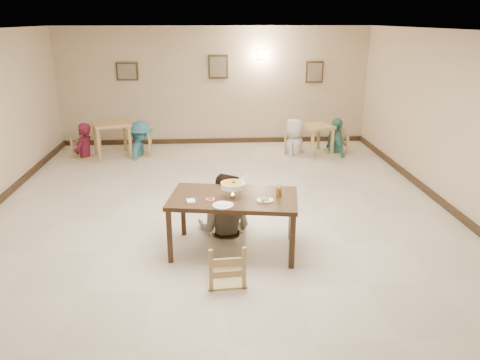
{
  "coord_description": "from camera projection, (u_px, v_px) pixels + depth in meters",
  "views": [
    {
      "loc": [
        -0.15,
        -7.25,
        3.17
      ],
      "look_at": [
        0.29,
        -0.57,
        0.85
      ],
      "focal_mm": 35.0,
      "sensor_mm": 36.0,
      "label": 1
    }
  ],
  "objects": [
    {
      "name": "picture_a",
      "position": [
        127.0,
        71.0,
        11.79
      ],
      "size": [
        0.55,
        0.04,
        0.45
      ],
      "color": "#3C2D17",
      "rests_on": "wall_back"
    },
    {
      "name": "bg_diner_c",
      "position": [
        295.0,
        119.0,
        11.35
      ],
      "size": [
        0.85,
        0.99,
        1.72
      ],
      "primitive_type": "imported",
      "rotation": [
        0.0,
        0.0,
        4.28
      ],
      "color": "silver",
      "rests_on": "floor"
    },
    {
      "name": "picture_c",
      "position": [
        315.0,
        72.0,
        12.11
      ],
      "size": [
        0.45,
        0.04,
        0.55
      ],
      "color": "#3C2D17",
      "rests_on": "wall_back"
    },
    {
      "name": "bg_table_right",
      "position": [
        316.0,
        131.0,
        11.43
      ],
      "size": [
        0.91,
        0.91,
        0.7
      ],
      "rotation": [
        0.0,
        0.0,
        0.38
      ],
      "color": "tan",
      "rests_on": "floor"
    },
    {
      "name": "rice_plate_near",
      "position": [
        223.0,
        205.0,
        6.15
      ],
      "size": [
        0.28,
        0.28,
        0.06
      ],
      "color": "white",
      "rests_on": "main_table"
    },
    {
      "name": "napkin_cutlery",
      "position": [
        191.0,
        201.0,
        6.29
      ],
      "size": [
        0.15,
        0.23,
        0.03
      ],
      "color": "white",
      "rests_on": "main_table"
    },
    {
      "name": "bg_chair_lr",
      "position": [
        140.0,
        135.0,
        11.21
      ],
      "size": [
        0.49,
        0.49,
        1.04
      ],
      "rotation": [
        0.0,
        0.0,
        -1.53
      ],
      "color": "tan",
      "rests_on": "floor"
    },
    {
      "name": "wall_sconce",
      "position": [
        261.0,
        54.0,
        11.88
      ],
      "size": [
        0.16,
        0.05,
        0.22
      ],
      "primitive_type": "cube",
      "color": "#FFD88C",
      "rests_on": "wall_back"
    },
    {
      "name": "baseboard_right",
      "position": [
        449.0,
        208.0,
        8.11
      ],
      "size": [
        0.06,
        10.0,
        0.12
      ],
      "primitive_type": "cube",
      "color": "#312213",
      "rests_on": "floor"
    },
    {
      "name": "bg_diner_d",
      "position": [
        337.0,
        118.0,
        11.39
      ],
      "size": [
        0.55,
        1.07,
        1.74
      ],
      "primitive_type": "imported",
      "rotation": [
        0.0,
        0.0,
        1.7
      ],
      "color": "teal",
      "rests_on": "floor"
    },
    {
      "name": "wall_right",
      "position": [
        464.0,
        126.0,
        7.64
      ],
      "size": [
        0.0,
        10.0,
        10.0
      ],
      "primitive_type": "plane",
      "rotation": [
        1.57,
        0.0,
        -1.57
      ],
      "color": "beige",
      "rests_on": "floor"
    },
    {
      "name": "chair_far",
      "position": [
        226.0,
        200.0,
        7.29
      ],
      "size": [
        0.46,
        0.46,
        0.98
      ],
      "rotation": [
        0.0,
        0.0,
        0.1
      ],
      "color": "tan",
      "rests_on": "floor"
    },
    {
      "name": "curry_warmer",
      "position": [
        233.0,
        185.0,
        6.41
      ],
      "size": [
        0.37,
        0.33,
        0.3
      ],
      "color": "silver",
      "rests_on": "main_table"
    },
    {
      "name": "main_diner",
      "position": [
        224.0,
        174.0,
        7.08
      ],
      "size": [
        1.09,
        0.96,
        1.88
      ],
      "primitive_type": "imported",
      "rotation": [
        0.0,
        0.0,
        2.82
      ],
      "color": "gray",
      "rests_on": "floor"
    },
    {
      "name": "floor",
      "position": [
        220.0,
        217.0,
        7.88
      ],
      "size": [
        10.0,
        10.0,
        0.0
      ],
      "primitive_type": "plane",
      "color": "beige",
      "rests_on": "ground"
    },
    {
      "name": "rice_plate_far",
      "position": [
        233.0,
        188.0,
        6.79
      ],
      "size": [
        0.32,
        0.32,
        0.07
      ],
      "color": "white",
      "rests_on": "main_table"
    },
    {
      "name": "bg_diner_a",
      "position": [
        82.0,
        123.0,
        10.98
      ],
      "size": [
        0.56,
        0.7,
        1.67
      ],
      "primitive_type": "imported",
      "rotation": [
        0.0,
        0.0,
        4.42
      ],
      "color": "maroon",
      "rests_on": "floor"
    },
    {
      "name": "fried_plate",
      "position": [
        265.0,
        200.0,
        6.32
      ],
      "size": [
        0.23,
        0.23,
        0.05
      ],
      "color": "white",
      "rests_on": "main_table"
    },
    {
      "name": "wall_back",
      "position": [
        215.0,
        86.0,
        12.1
      ],
      "size": [
        10.0,
        0.0,
        10.0
      ],
      "primitive_type": "plane",
      "rotation": [
        1.57,
        0.0,
        0.0
      ],
      "color": "beige",
      "rests_on": "floor"
    },
    {
      "name": "bg_diner_b",
      "position": [
        139.0,
        121.0,
        11.1
      ],
      "size": [
        0.72,
        1.15,
        1.72
      ],
      "primitive_type": "imported",
      "rotation": [
        0.0,
        0.0,
        1.5
      ],
      "color": "teal",
      "rests_on": "floor"
    },
    {
      "name": "chili_dish",
      "position": [
        210.0,
        199.0,
        6.36
      ],
      "size": [
        0.12,
        0.12,
        0.02
      ],
      "color": "white",
      "rests_on": "main_table"
    },
    {
      "name": "picture_b",
      "position": [
        218.0,
        67.0,
        11.9
      ],
      "size": [
        0.5,
        0.04,
        0.6
      ],
      "color": "#3C2D17",
      "rests_on": "wall_back"
    },
    {
      "name": "bg_table_left",
      "position": [
        112.0,
        128.0,
        11.13
      ],
      "size": [
        1.06,
        1.06,
        0.83
      ],
      "rotation": [
        0.0,
        0.0,
        0.34
      ],
      "color": "tan",
      "rests_on": "floor"
    },
    {
      "name": "baseboard_back",
      "position": [
        215.0,
        141.0,
        12.55
      ],
      "size": [
        8.0,
        0.06,
        0.12
      ],
      "primitive_type": "cube",
      "color": "#312213",
      "rests_on": "floor"
    },
    {
      "name": "bg_chair_rl",
      "position": [
        295.0,
        134.0,
        11.47
      ],
      "size": [
        0.45,
        0.45,
        0.96
      ],
      "rotation": [
        0.0,
        0.0,
        1.3
      ],
      "color": "tan",
      "rests_on": "floor"
    },
    {
      "name": "wall_front",
      "position": [
        240.0,
        327.0,
        2.67
      ],
      "size": [
        10.0,
        0.0,
        10.0
      ],
      "primitive_type": "plane",
      "rotation": [
        -1.57,
        0.0,
        0.0
      ],
      "color": "beige",
      "rests_on": "floor"
    },
    {
      "name": "bg_chair_rr",
      "position": [
        337.0,
        131.0,
        11.5
      ],
      "size": [
        0.51,
        0.51,
        1.09
      ],
      "rotation": [
        0.0,
        0.0,
        -1.57
      ],
      "color": "tan",
      "rests_on": "floor"
    },
    {
      "name": "main_table",
      "position": [
        234.0,
        202.0,
        6.52
      ],
      "size": [
        1.9,
        1.26,
        0.83
      ],
      "rotation": [
        0.0,
        0.0,
        -0.16
      ],
      "color": "#3C2614",
      "rests_on": "floor"
    },
    {
      "name": "chair_near",
      "position": [
        225.0,
        243.0,
        5.81
      ],
      "size": [
        0.49,
        0.49,
        1.05
      ],
      "rotation": [
        0.0,
        0.0,
        3.22
      ],
      "color": "tan",
      "rests_on": "floor"
    },
    {
      "name": "drink_glass",
      "position": [
        279.0,
        191.0,
        6.48
      ],
      "size": [
        0.08,
        0.08,
        0.17
      ],
      "color": "white",
      "rests_on": "main_table"
    },
    {
      "name": "bg_chair_ll",
      "position": [
        83.0,
        138.0,
        11.1
      ],
      "size": [
        0.45,
        0.45,
        0.95
      ],
      "rotation": [
        0.0,
        0.0,
        1.2
      ],
      "color": "tan",
      "rests_on": "floor"
    },
    {
      "name": "ceiling",
      "position": [
        218.0,
        30.0,
        6.9
      ],
      "size": [
        10.0,
        10.0,
        0.0
      ],
      "primitive_type": "plane",
      "color": "white",
      "rests_on": "wall_back"
    }
  ]
}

